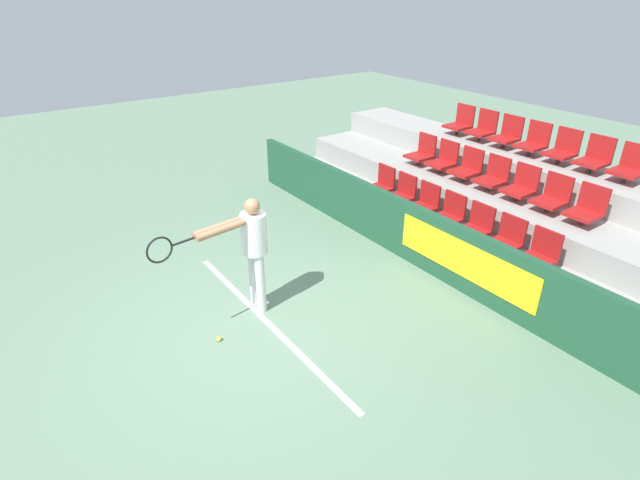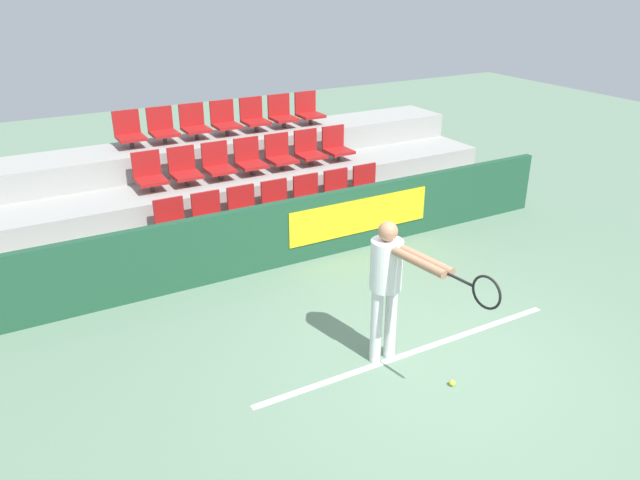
{
  "view_description": "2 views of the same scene",
  "coord_description": "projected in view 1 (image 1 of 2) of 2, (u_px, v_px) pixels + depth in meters",
  "views": [
    {
      "loc": [
        4.85,
        -2.31,
        4.11
      ],
      "look_at": [
        -0.36,
        1.42,
        0.75
      ],
      "focal_mm": 28.0,
      "sensor_mm": 36.0,
      "label": 1
    },
    {
      "loc": [
        -3.86,
        -4.42,
        4.07
      ],
      "look_at": [
        -0.35,
        1.84,
        0.88
      ],
      "focal_mm": 35.0,
      "sensor_mm": 36.0,
      "label": 2
    }
  ],
  "objects": [
    {
      "name": "court_baseline",
      "position": [
        267.0,
        322.0,
        6.74
      ],
      "size": [
        4.01,
        0.08,
        0.01
      ],
      "color": "white",
      "rests_on": "ground"
    },
    {
      "name": "stadium_chair_7",
      "position": [
        422.0,
        152.0,
        9.77
      ],
      "size": [
        0.43,
        0.46,
        0.58
      ],
      "color": "#333333",
      "rests_on": "bleacher_tier_middle"
    },
    {
      "name": "stadium_chair_3",
      "position": [
        449.0,
        214.0,
        8.23
      ],
      "size": [
        0.43,
        0.46,
        0.58
      ],
      "color": "#333333",
      "rests_on": "bleacher_tier_front"
    },
    {
      "name": "barrier_wall",
      "position": [
        417.0,
        236.0,
        7.92
      ],
      "size": [
        9.16,
        0.14,
        0.99
      ],
      "color": "#1E4C33",
      "rests_on": "ground"
    },
    {
      "name": "tennis_ball",
      "position": [
        219.0,
        339.0,
        6.37
      ],
      "size": [
        0.07,
        0.07,
        0.07
      ],
      "color": "#CCDB33",
      "rests_on": "ground"
    },
    {
      "name": "stadium_chair_1",
      "position": [
        402.0,
        193.0,
        9.03
      ],
      "size": [
        0.43,
        0.46,
        0.58
      ],
      "color": "#333333",
      "rests_on": "bleacher_tier_front"
    },
    {
      "name": "stadium_chair_9",
      "position": [
        467.0,
        167.0,
        8.97
      ],
      "size": [
        0.43,
        0.46,
        0.58
      ],
      "color": "#333333",
      "rests_on": "bleacher_tier_middle"
    },
    {
      "name": "stadium_chair_13",
      "position": [
        587.0,
        208.0,
        7.36
      ],
      "size": [
        0.43,
        0.46,
        0.58
      ],
      "color": "#333333",
      "rests_on": "bleacher_tier_middle"
    },
    {
      "name": "stadium_chair_16",
      "position": [
        507.0,
        134.0,
        9.3
      ],
      "size": [
        0.43,
        0.46,
        0.58
      ],
      "color": "#333333",
      "rests_on": "bleacher_tier_back"
    },
    {
      "name": "stadium_chair_18",
      "position": [
        563.0,
        149.0,
        8.5
      ],
      "size": [
        0.43,
        0.46,
        0.58
      ],
      "color": "#333333",
      "rests_on": "bleacher_tier_back"
    },
    {
      "name": "stadium_chair_11",
      "position": [
        521.0,
        186.0,
        8.16
      ],
      "size": [
        0.43,
        0.46,
        0.58
      ],
      "color": "#333333",
      "rests_on": "bleacher_tier_middle"
    },
    {
      "name": "stadium_chair_4",
      "position": [
        476.0,
        226.0,
        7.83
      ],
      "size": [
        0.43,
        0.46,
        0.58
      ],
      "color": "#333333",
      "rests_on": "bleacher_tier_front"
    },
    {
      "name": "stadium_chair_8",
      "position": [
        444.0,
        159.0,
        9.37
      ],
      "size": [
        0.43,
        0.46,
        0.58
      ],
      "color": "#333333",
      "rests_on": "bleacher_tier_middle"
    },
    {
      "name": "stadium_chair_6",
      "position": [
        540.0,
        254.0,
        7.03
      ],
      "size": [
        0.43,
        0.46,
        0.58
      ],
      "color": "#333333",
      "rests_on": "bleacher_tier_front"
    },
    {
      "name": "stadium_chair_2",
      "position": [
        424.0,
        203.0,
        8.63
      ],
      "size": [
        0.43,
        0.46,
        0.58
      ],
      "color": "#333333",
      "rests_on": "bleacher_tier_front"
    },
    {
      "name": "stadium_chair_19",
      "position": [
        595.0,
        157.0,
        8.1
      ],
      "size": [
        0.43,
        0.46,
        0.58
      ],
      "color": "#333333",
      "rests_on": "bleacher_tier_back"
    },
    {
      "name": "bleacher_tier_back",
      "position": [
        520.0,
        190.0,
        9.25
      ],
      "size": [
        8.76,
        1.04,
        1.3
      ],
      "color": "#9E9E99",
      "rests_on": "ground"
    },
    {
      "name": "stadium_chair_15",
      "position": [
        483.0,
        128.0,
        9.7
      ],
      "size": [
        0.43,
        0.46,
        0.58
      ],
      "color": "#333333",
      "rests_on": "bleacher_tier_back"
    },
    {
      "name": "bleacher_tier_middle",
      "position": [
        482.0,
        214.0,
        8.81
      ],
      "size": [
        8.76,
        1.04,
        0.87
      ],
      "color": "#9E9E99",
      "rests_on": "ground"
    },
    {
      "name": "ground_plane",
      "position": [
        249.0,
        330.0,
        6.59
      ],
      "size": [
        30.0,
        30.0,
        0.0
      ],
      "primitive_type": "plane",
      "color": "slate"
    },
    {
      "name": "stadium_chair_20",
      "position": [
        630.0,
        166.0,
        7.7
      ],
      "size": [
        0.43,
        0.46,
        0.58
      ],
      "color": "#333333",
      "rests_on": "bleacher_tier_back"
    },
    {
      "name": "stadium_chair_17",
      "position": [
        534.0,
        141.0,
        8.9
      ],
      "size": [
        0.43,
        0.46,
        0.58
      ],
      "color": "#333333",
      "rests_on": "bleacher_tier_back"
    },
    {
      "name": "stadium_chair_0",
      "position": [
        381.0,
        184.0,
        9.43
      ],
      "size": [
        0.43,
        0.46,
        0.58
      ],
      "color": "#333333",
      "rests_on": "bleacher_tier_front"
    },
    {
      "name": "tennis_player",
      "position": [
        250.0,
        244.0,
        6.52
      ],
      "size": [
        0.37,
        1.62,
        1.66
      ],
      "rotation": [
        0.0,
        0.0,
        0.13
      ],
      "color": "silver",
      "rests_on": "ground"
    },
    {
      "name": "stadium_chair_14",
      "position": [
        461.0,
        122.0,
        10.1
      ],
      "size": [
        0.43,
        0.46,
        0.58
      ],
      "color": "#333333",
      "rests_on": "bleacher_tier_back"
    },
    {
      "name": "stadium_chair_10",
      "position": [
        493.0,
        176.0,
        8.56
      ],
      "size": [
        0.43,
        0.46,
        0.58
      ],
      "color": "#333333",
      "rests_on": "bleacher_tier_middle"
    },
    {
      "name": "stadium_chair_5",
      "position": [
        506.0,
        239.0,
        7.43
      ],
      "size": [
        0.43,
        0.46,
        0.58
      ],
      "color": "#333333",
      "rests_on": "bleacher_tier_front"
    },
    {
      "name": "stadium_chair_12",
      "position": [
        553.0,
        196.0,
        7.76
      ],
      "size": [
        0.43,
        0.46,
        0.58
      ],
      "color": "#333333",
      "rests_on": "bleacher_tier_middle"
    },
    {
      "name": "bleacher_tier_front",
      "position": [
        440.0,
        241.0,
        8.38
      ],
      "size": [
        8.76,
        1.04,
        0.43
      ],
      "color": "#9E9E99",
      "rests_on": "ground"
    }
  ]
}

